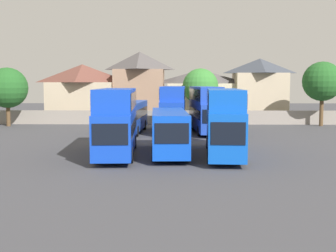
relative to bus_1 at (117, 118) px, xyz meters
The scene contains 15 objects.
ground 18.53m from the bus_1, 78.14° to the left, with size 140.00×140.00×0.00m, color #424247.
depot_boundary_wall 25.97m from the bus_1, 81.64° to the left, with size 56.00×0.50×1.80m, color gray.
bus_1 is the anchor object (origin of this frame).
bus_2 4.02m from the bus_1, ahead, with size 2.97×10.35×3.27m.
bus_3 7.95m from the bus_1, ahead, with size 3.09×11.67×4.92m.
bus_4 15.35m from the bus_1, 92.11° to the left, with size 3.07×11.34×3.35m.
bus_5 16.38m from the bus_1, 75.39° to the left, with size 2.80×10.74×5.01m.
bus_6 17.53m from the bus_1, 64.33° to the left, with size 3.19×11.60×4.98m.
house_terrace_left 34.17m from the bus_1, 105.69° to the left, with size 9.86×7.50×8.08m.
house_terrace_centre 33.71m from the bus_1, 91.56° to the left, with size 7.37×8.32×9.93m.
house_terrace_right 35.16m from the bus_1, 76.69° to the left, with size 10.31×6.69×7.33m.
house_terrace_far_right 37.13m from the bus_1, 63.44° to the left, with size 7.67×6.46×8.91m.
tree_left_of_lot 28.07m from the bus_1, 126.10° to the left, with size 5.02×5.02×7.29m.
tree_behind_wall 32.82m from the bus_1, 46.24° to the left, with size 4.91×4.91×8.04m.
tree_right_of_lot 29.23m from the bus_1, 74.68° to the left, with size 4.83×4.83×7.34m.
Camera 1 is at (0.64, -33.75, 5.37)m, focal length 48.91 mm.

